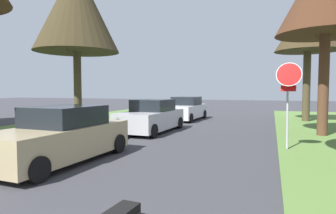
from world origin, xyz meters
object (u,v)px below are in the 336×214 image
object	(u,v)px
street_tree_right_far	(308,26)
parked_sedan_tan	(62,136)
stop_sign_far	(288,87)
parked_sedan_silver	(152,117)
parked_sedan_white	(186,109)
street_tree_left_mid_b	(76,9)

from	to	relation	value
street_tree_right_far	parked_sedan_tan	distance (m)	16.60
street_tree_right_far	parked_sedan_tan	world-z (taller)	street_tree_right_far
stop_sign_far	parked_sedan_silver	bearing A→B (deg)	157.36
parked_sedan_silver	parked_sedan_white	xyz separation A→B (m)	(-0.01, 5.98, 0.00)
stop_sign_far	parked_sedan_tan	bearing A→B (deg)	-148.06
street_tree_left_mid_b	parked_sedan_white	bearing A→B (deg)	70.13
street_tree_right_far	parked_sedan_silver	bearing A→B (deg)	-135.78
street_tree_left_mid_b	parked_sedan_white	world-z (taller)	street_tree_left_mid_b
parked_sedan_tan	parked_sedan_silver	xyz separation A→B (m)	(0.08, 6.33, 0.00)
stop_sign_far	parked_sedan_silver	world-z (taller)	stop_sign_far
stop_sign_far	street_tree_left_mid_b	distance (m)	9.60
street_tree_left_mid_b	parked_sedan_white	distance (m)	9.75
street_tree_left_mid_b	parked_sedan_silver	size ratio (longest dim) A/B	1.72
parked_sedan_silver	street_tree_left_mid_b	bearing A→B (deg)	-146.25
street_tree_left_mid_b	street_tree_right_far	bearing A→B (deg)	41.66
street_tree_left_mid_b	parked_sedan_tan	xyz separation A→B (m)	(2.78, -4.42, -4.98)
parked_sedan_tan	parked_sedan_white	distance (m)	12.30
street_tree_right_far	parked_sedan_white	bearing A→B (deg)	-169.49
stop_sign_far	street_tree_right_far	xyz separation A→B (m)	(1.56, 9.90, 3.94)
stop_sign_far	parked_sedan_tan	size ratio (longest dim) A/B	0.65
street_tree_right_far	parked_sedan_tan	size ratio (longest dim) A/B	1.74
street_tree_left_mid_b	stop_sign_far	bearing A→B (deg)	-3.89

